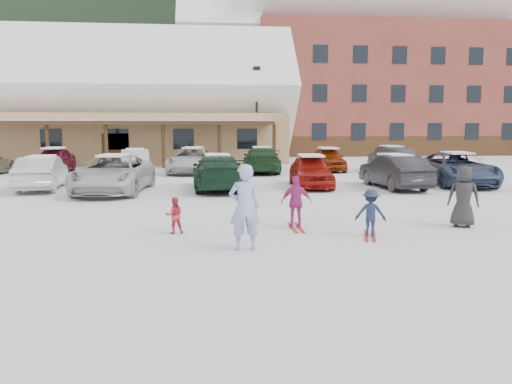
{
  "coord_description": "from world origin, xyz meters",
  "views": [
    {
      "loc": [
        -1.05,
        -11.83,
        2.72
      ],
      "look_at": [
        0.3,
        1.0,
        1.0
      ],
      "focal_mm": 35.0,
      "sensor_mm": 36.0,
      "label": 1
    }
  ],
  "objects": [
    {
      "name": "ground",
      "position": [
        0.0,
        0.0,
        0.0
      ],
      "size": [
        160.0,
        160.0,
        0.0
      ],
      "primitive_type": "plane",
      "color": "silver",
      "rests_on": "ground"
    },
    {
      "name": "day_lodge",
      "position": [
        -9.0,
        27.96,
        3.94
      ],
      "size": [
        29.12,
        12.5,
        10.38
      ],
      "color": "tan",
      "rests_on": "ground"
    },
    {
      "name": "lamp_post",
      "position": [
        2.81,
        24.33,
        3.87
      ],
      "size": [
        0.5,
        0.25,
        6.91
      ],
      "color": "black",
      "rests_on": "ground"
    },
    {
      "name": "parked_car_4",
      "position": [
        3.68,
        9.84,
        0.71
      ],
      "size": [
        1.99,
        4.3,
        1.43
      ],
      "primitive_type": "imported",
      "rotation": [
        0.0,
        0.0,
        -0.07
      ],
      "color": "#9D170F",
      "rests_on": "ground"
    },
    {
      "name": "child_navy",
      "position": [
        3.04,
        -0.07,
        0.58
      ],
      "size": [
        0.85,
        0.65,
        1.17
      ],
      "primitive_type": "imported",
      "rotation": [
        0.0,
        0.0,
        2.83
      ],
      "color": "#192642",
      "rests_on": "ground"
    },
    {
      "name": "parked_car_13",
      "position": [
        10.04,
        16.76,
        0.76
      ],
      "size": [
        1.84,
        4.69,
        1.52
      ],
      "primitive_type": "imported",
      "rotation": [
        0.0,
        0.0,
        3.09
      ],
      "color": "black",
      "rests_on": "ground"
    },
    {
      "name": "alpine_hotel",
      "position": [
        14.27,
        38.0,
        8.63
      ],
      "size": [
        31.48,
        14.01,
        21.48
      ],
      "color": "brown",
      "rests_on": "ground"
    },
    {
      "name": "parked_car_5",
      "position": [
        7.25,
        9.11,
        0.74
      ],
      "size": [
        1.85,
        4.56,
        1.47
      ],
      "primitive_type": "imported",
      "rotation": [
        0.0,
        0.0,
        3.21
      ],
      "color": "black",
      "rests_on": "ground"
    },
    {
      "name": "toddler_red",
      "position": [
        -1.81,
        0.75,
        0.47
      ],
      "size": [
        0.51,
        0.42,
        0.93
      ],
      "primitive_type": "imported",
      "rotation": [
        0.0,
        0.0,
        3.31
      ],
      "color": "red",
      "rests_on": "ground"
    },
    {
      "name": "conifer_3",
      "position": [
        6.0,
        44.0,
        5.12
      ],
      "size": [
        3.96,
        3.96,
        9.18
      ],
      "color": "black",
      "rests_on": "ground"
    },
    {
      "name": "parked_car_1",
      "position": [
        -7.93,
        10.19,
        0.71
      ],
      "size": [
        1.98,
        4.48,
        1.43
      ],
      "primitive_type": "imported",
      "rotation": [
        0.0,
        0.0,
        3.25
      ],
      "color": "#B2B3B6",
      "rests_on": "ground"
    },
    {
      "name": "skis_child_magenta",
      "position": [
        1.39,
        1.08,
        0.01
      ],
      "size": [
        0.23,
        1.4,
        0.03
      ],
      "primitive_type": "cube",
      "rotation": [
        0.0,
        0.0,
        3.12
      ],
      "color": "#A62717",
      "rests_on": "ground"
    },
    {
      "name": "forested_hillside",
      "position": [
        0.0,
        85.0,
        19.0
      ],
      "size": [
        300.0,
        70.0,
        38.0
      ],
      "primitive_type": "cube",
      "color": "black",
      "rests_on": "ground"
    },
    {
      "name": "parked_car_2",
      "position": [
        -4.71,
        8.93,
        0.77
      ],
      "size": [
        3.01,
        5.73,
        1.54
      ],
      "primitive_type": "imported",
      "rotation": [
        0.0,
        0.0,
        -0.08
      ],
      "color": "#B9B9B9",
      "rests_on": "ground"
    },
    {
      "name": "parked_car_11",
      "position": [
        2.31,
        17.0,
        0.74
      ],
      "size": [
        2.41,
        5.23,
        1.48
      ],
      "primitive_type": "imported",
      "rotation": [
        0.0,
        0.0,
        3.08
      ],
      "color": "#19391D",
      "rests_on": "ground"
    },
    {
      "name": "conifer_4",
      "position": [
        34.0,
        46.0,
        6.54
      ],
      "size": [
        5.06,
        5.06,
        11.73
      ],
      "color": "black",
      "rests_on": "ground"
    },
    {
      "name": "parked_car_9",
      "position": [
        -4.94,
        17.25,
        0.7
      ],
      "size": [
        2.04,
        4.39,
        1.39
      ],
      "primitive_type": "imported",
      "rotation": [
        0.0,
        0.0,
        3.28
      ],
      "color": "#ADADB1",
      "rests_on": "ground"
    },
    {
      "name": "parked_car_10",
      "position": [
        -1.67,
        17.18,
        0.74
      ],
      "size": [
        3.21,
        5.6,
        1.47
      ],
      "primitive_type": "imported",
      "rotation": [
        0.0,
        0.0,
        -0.15
      ],
      "color": "silver",
      "rests_on": "ground"
    },
    {
      "name": "parked_car_8",
      "position": [
        -9.56,
        17.69,
        0.73
      ],
      "size": [
        1.8,
        4.34,
        1.47
      ],
      "primitive_type": "imported",
      "rotation": [
        0.0,
        0.0,
        0.02
      ],
      "color": "#5A1226",
      "rests_on": "ground"
    },
    {
      "name": "parked_car_12",
      "position": [
        6.45,
        17.7,
        0.7
      ],
      "size": [
        1.77,
        4.14,
        1.39
      ],
      "primitive_type": "imported",
      "rotation": [
        0.0,
        0.0,
        -0.03
      ],
      "color": "maroon",
      "rests_on": "ground"
    },
    {
      "name": "adult_skier",
      "position": [
        -0.17,
        -1.13,
        0.95
      ],
      "size": [
        0.72,
        0.5,
        1.9
      ],
      "primitive_type": "imported",
      "rotation": [
        0.0,
        0.0,
        3.21
      ],
      "color": "#93A6D1",
      "rests_on": "ground"
    },
    {
      "name": "child_magenta",
      "position": [
        1.39,
        1.08,
        0.7
      ],
      "size": [
        0.83,
        0.36,
        1.41
      ],
      "primitive_type": "imported",
      "rotation": [
        0.0,
        0.0,
        3.12
      ],
      "color": "#B32978",
      "rests_on": "ground"
    },
    {
      "name": "parked_car_3",
      "position": [
        -0.46,
        9.5,
        0.75
      ],
      "size": [
        2.23,
        5.19,
        1.49
      ],
      "primitive_type": "imported",
      "rotation": [
        0.0,
        0.0,
        3.17
      ],
      "color": "#13301E",
      "rests_on": "ground"
    },
    {
      "name": "skis_child_navy",
      "position": [
        3.04,
        -0.07,
        0.01
      ],
      "size": [
        0.62,
        1.39,
        0.03
      ],
      "primitive_type": "cube",
      "rotation": [
        0.0,
        0.0,
        2.83
      ],
      "color": "#A62717",
      "rests_on": "ground"
    },
    {
      "name": "parked_car_6",
      "position": [
        10.56,
        10.0,
        0.75
      ],
      "size": [
        3.09,
        5.64,
        1.5
      ],
      "primitive_type": "imported",
      "rotation": [
        0.0,
        0.0,
        -0.11
      ],
      "color": "#313E5B",
      "rests_on": "ground"
    },
    {
      "name": "bystander_dark",
      "position": [
        5.89,
        0.77,
        0.83
      ],
      "size": [
        0.97,
        0.85,
        1.67
      ],
      "primitive_type": "imported",
      "rotation": [
        0.0,
        0.0,
        2.65
      ],
      "color": "#262628",
      "rests_on": "ground"
    }
  ]
}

